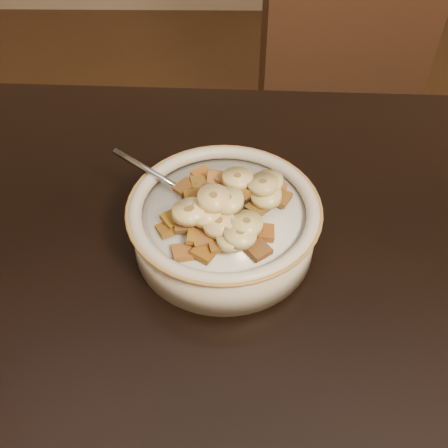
{
  "coord_description": "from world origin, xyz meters",
  "views": [
    {
      "loc": [
        -0.14,
        -0.24,
        1.2
      ],
      "look_at": [
        -0.14,
        0.16,
        0.78
      ],
      "focal_mm": 45.0,
      "sensor_mm": 36.0,
      "label": 1
    }
  ],
  "objects_px": {
    "table": "(378,391)",
    "chair": "(350,161)",
    "spoon": "(199,200)",
    "cereal_bowl": "(224,229)"
  },
  "relations": [
    {
      "from": "table",
      "to": "chair",
      "type": "height_order",
      "value": "chair"
    },
    {
      "from": "table",
      "to": "cereal_bowl",
      "type": "relative_size",
      "value": 7.36
    },
    {
      "from": "spoon",
      "to": "chair",
      "type": "bearing_deg",
      "value": -179.8
    },
    {
      "from": "table",
      "to": "spoon",
      "type": "xyz_separation_m",
      "value": [
        -0.17,
        0.18,
        0.07
      ]
    },
    {
      "from": "spoon",
      "to": "cereal_bowl",
      "type": "bearing_deg",
      "value": 90.0
    },
    {
      "from": "spoon",
      "to": "table",
      "type": "bearing_deg",
      "value": 74.17
    },
    {
      "from": "table",
      "to": "chair",
      "type": "xyz_separation_m",
      "value": [
        0.12,
        0.67,
        -0.29
      ]
    },
    {
      "from": "table",
      "to": "cereal_bowl",
      "type": "height_order",
      "value": "cereal_bowl"
    },
    {
      "from": "chair",
      "to": "cereal_bowl",
      "type": "distance_m",
      "value": 0.66
    },
    {
      "from": "chair",
      "to": "spoon",
      "type": "height_order",
      "value": "chair"
    }
  ]
}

